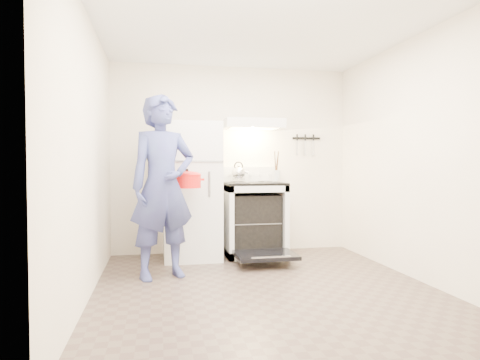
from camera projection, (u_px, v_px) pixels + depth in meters
The scene contains 15 objects.
floor at pixel (265, 288), 4.08m from camera, with size 3.60×3.60×0.00m, color brown.
back_wall at pixel (232, 160), 5.80m from camera, with size 3.20×0.02×2.50m, color white.
refrigerator at pixel (192, 191), 5.36m from camera, with size 0.70×0.70×1.70m, color silver.
stove_body at pixel (254, 220), 5.55m from camera, with size 0.76×0.65×0.92m, color silver.
cooktop at pixel (254, 184), 5.54m from camera, with size 0.76×0.65×0.03m, color black.
backsplash at pixel (249, 174), 5.81m from camera, with size 0.76×0.07×0.20m, color silver.
oven_door at pixel (266, 255), 4.98m from camera, with size 0.70×0.54×0.04m, color black.
oven_rack at pixel (254, 222), 5.56m from camera, with size 0.60×0.52×0.01m, color slate.
range_hood at pixel (253, 124), 5.58m from camera, with size 0.76×0.50×0.12m, color silver.
knife_strip at pixel (306, 138), 5.98m from camera, with size 0.40×0.02×0.03m, color black.
pizza_stone at pixel (249, 220), 5.60m from camera, with size 0.32×0.32×0.02m, color #967557.
tea_kettle at pixel (239, 172), 5.60m from camera, with size 0.22×0.18×0.27m, color #BBBBC0, non-canonical shape.
utensil_jar at pixel (277, 175), 5.40m from camera, with size 0.09×0.09×0.13m, color silver.
person at pixel (163, 186), 4.43m from camera, with size 0.70×0.46×1.91m, color navy.
dutch_oven at pixel (187, 181), 4.73m from camera, with size 0.38×0.31×0.24m, color red, non-canonical shape.
Camera 1 is at (-1.01, -3.92, 1.18)m, focal length 32.00 mm.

